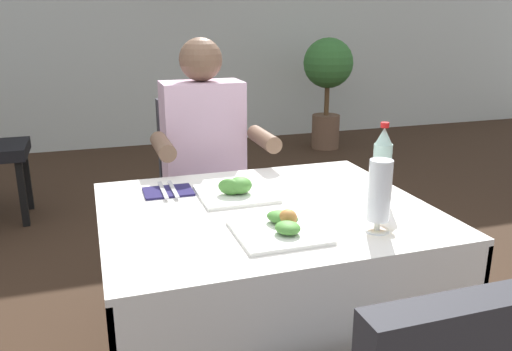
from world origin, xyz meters
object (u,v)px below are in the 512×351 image
(beer_glass_left, at_px, (379,193))
(cola_bottle_primary, at_px, (382,168))
(main_dining_table, at_px, (265,257))
(plate_far_diner, at_px, (236,190))
(napkin_cutlery_set, at_px, (168,191))
(plate_near_camera, at_px, (282,227))
(seated_diner_far, at_px, (206,163))
(potted_plant_corner, at_px, (328,76))
(chair_far_diner_seat, at_px, (209,188))

(beer_glass_left, bearing_deg, cola_bottle_primary, 57.39)
(main_dining_table, xyz_separation_m, plate_far_diner, (-0.06, 0.14, 0.20))
(cola_bottle_primary, height_order, napkin_cutlery_set, cola_bottle_primary)
(plate_near_camera, bearing_deg, seated_diner_far, 90.54)
(plate_near_camera, height_order, cola_bottle_primary, cola_bottle_primary)
(beer_glass_left, xyz_separation_m, potted_plant_corner, (1.63, 3.72, -0.10))
(main_dining_table, xyz_separation_m, seated_diner_far, (-0.03, 0.72, 0.14))
(seated_diner_far, xyz_separation_m, plate_far_diner, (-0.03, -0.58, 0.06))
(main_dining_table, xyz_separation_m, plate_near_camera, (-0.02, -0.21, 0.19))
(main_dining_table, bearing_deg, cola_bottle_primary, -9.87)
(cola_bottle_primary, bearing_deg, potted_plant_corner, 66.93)
(beer_glass_left, xyz_separation_m, napkin_cutlery_set, (-0.52, 0.53, -0.11))
(main_dining_table, xyz_separation_m, cola_bottle_primary, (0.38, -0.07, 0.29))
(potted_plant_corner, bearing_deg, plate_far_diner, -120.38)
(plate_far_diner, xyz_separation_m, napkin_cutlery_set, (-0.22, 0.11, -0.02))
(plate_far_diner, distance_m, potted_plant_corner, 3.82)
(plate_far_diner, height_order, beer_glass_left, beer_glass_left)
(main_dining_table, distance_m, beer_glass_left, 0.47)
(potted_plant_corner, bearing_deg, chair_far_diner_seat, -125.70)
(chair_far_diner_seat, bearing_deg, seated_diner_far, -106.78)
(napkin_cutlery_set, bearing_deg, potted_plant_corner, 56.00)
(chair_far_diner_seat, xyz_separation_m, cola_bottle_primary, (0.38, -0.90, 0.31))
(main_dining_table, height_order, napkin_cutlery_set, napkin_cutlery_set)
(plate_far_diner, bearing_deg, cola_bottle_primary, -25.33)
(seated_diner_far, distance_m, plate_near_camera, 0.93)
(main_dining_table, distance_m, chair_far_diner_seat, 0.83)
(beer_glass_left, bearing_deg, potted_plant_corner, 66.33)
(plate_far_diner, bearing_deg, plate_near_camera, -84.35)
(main_dining_table, height_order, chair_far_diner_seat, chair_far_diner_seat)
(cola_bottle_primary, relative_size, potted_plant_corner, 0.23)
(cola_bottle_primary, xyz_separation_m, potted_plant_corner, (1.49, 3.50, -0.11))
(cola_bottle_primary, distance_m, potted_plant_corner, 3.81)
(plate_near_camera, distance_m, cola_bottle_primary, 0.44)
(beer_glass_left, relative_size, cola_bottle_primary, 0.79)
(plate_far_diner, distance_m, napkin_cutlery_set, 0.24)
(chair_far_diner_seat, distance_m, potted_plant_corner, 3.22)
(main_dining_table, distance_m, napkin_cutlery_set, 0.41)
(seated_diner_far, height_order, napkin_cutlery_set, seated_diner_far)
(chair_far_diner_seat, height_order, beer_glass_left, chair_far_diner_seat)
(plate_far_diner, bearing_deg, napkin_cutlery_set, 153.94)
(napkin_cutlery_set, xyz_separation_m, potted_plant_corner, (2.15, 3.19, 0.01))
(plate_far_diner, relative_size, beer_glass_left, 1.19)
(chair_far_diner_seat, height_order, seated_diner_far, seated_diner_far)
(seated_diner_far, relative_size, napkin_cutlery_set, 6.62)
(cola_bottle_primary, bearing_deg, plate_far_diner, 154.67)
(main_dining_table, relative_size, potted_plant_corner, 0.91)
(main_dining_table, height_order, potted_plant_corner, potted_plant_corner)
(plate_near_camera, bearing_deg, beer_glass_left, -15.84)
(beer_glass_left, bearing_deg, seated_diner_far, 105.28)
(plate_near_camera, xyz_separation_m, cola_bottle_primary, (0.41, 0.14, 0.10))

